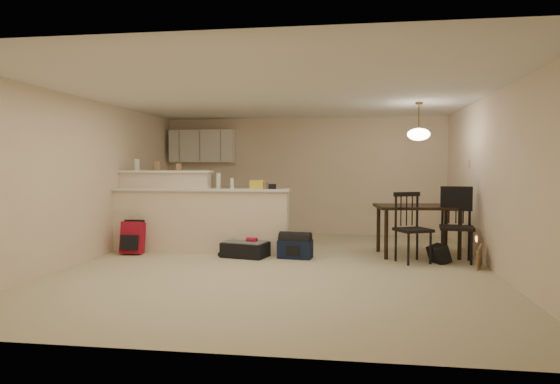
% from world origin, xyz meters
% --- Properties ---
extents(room, '(7.00, 7.02, 2.50)m').
position_xyz_m(room, '(0.00, 0.00, 1.25)').
color(room, beige).
rests_on(room, ground).
extents(breakfast_bar, '(3.08, 0.58, 1.39)m').
position_xyz_m(breakfast_bar, '(-1.76, 0.98, 0.61)').
color(breakfast_bar, beige).
rests_on(breakfast_bar, ground).
extents(upper_cabinets, '(1.40, 0.34, 0.70)m').
position_xyz_m(upper_cabinets, '(-2.20, 3.32, 1.90)').
color(upper_cabinets, white).
rests_on(upper_cabinets, room).
extents(kitchen_counter, '(1.80, 0.60, 0.90)m').
position_xyz_m(kitchen_counter, '(-2.00, 3.19, 0.45)').
color(kitchen_counter, white).
rests_on(kitchen_counter, ground).
extents(thermostat, '(0.02, 0.12, 0.12)m').
position_xyz_m(thermostat, '(2.98, 1.55, 1.50)').
color(thermostat, beige).
rests_on(thermostat, room).
extents(jar, '(0.10, 0.10, 0.20)m').
position_xyz_m(jar, '(-2.71, 1.12, 1.49)').
color(jar, silver).
rests_on(jar, breakfast_bar).
extents(cereal_box, '(0.10, 0.07, 0.16)m').
position_xyz_m(cereal_box, '(-2.32, 1.12, 1.47)').
color(cereal_box, '#926E4B').
rests_on(cereal_box, breakfast_bar).
extents(small_box, '(0.08, 0.06, 0.12)m').
position_xyz_m(small_box, '(-1.94, 1.12, 1.45)').
color(small_box, '#926E4B').
rests_on(small_box, breakfast_bar).
extents(bottle_a, '(0.07, 0.07, 0.26)m').
position_xyz_m(bottle_a, '(-1.17, 0.90, 1.22)').
color(bottle_a, silver).
rests_on(bottle_a, breakfast_bar).
extents(bottle_b, '(0.06, 0.06, 0.18)m').
position_xyz_m(bottle_b, '(-0.94, 0.90, 1.18)').
color(bottle_b, silver).
rests_on(bottle_b, breakfast_bar).
extents(bag_lump, '(0.22, 0.18, 0.14)m').
position_xyz_m(bag_lump, '(-0.51, 0.90, 1.16)').
color(bag_lump, '#926E4B').
rests_on(bag_lump, breakfast_bar).
extents(pouch, '(0.12, 0.10, 0.08)m').
position_xyz_m(pouch, '(-0.26, 0.90, 1.13)').
color(pouch, '#926E4B').
rests_on(pouch, breakfast_bar).
extents(extra_item_x, '(0.13, 0.10, 0.10)m').
position_xyz_m(extra_item_x, '(-0.41, 0.90, 1.14)').
color(extra_item_x, '#926E4B').
rests_on(extra_item_x, breakfast_bar).
extents(dining_table, '(1.42, 1.04, 0.83)m').
position_xyz_m(dining_table, '(2.11, 1.14, 0.73)').
color(dining_table, black).
rests_on(dining_table, ground).
extents(pendant_lamp, '(0.36, 0.36, 0.62)m').
position_xyz_m(pendant_lamp, '(2.11, 1.14, 1.99)').
color(pendant_lamp, brown).
rests_on(pendant_lamp, room).
extents(dining_chair_near, '(0.61, 0.60, 1.07)m').
position_xyz_m(dining_chair_near, '(1.97, 0.50, 0.53)').
color(dining_chair_near, black).
rests_on(dining_chair_near, ground).
extents(dining_chair_far, '(0.55, 0.53, 1.13)m').
position_xyz_m(dining_chair_far, '(2.63, 0.64, 0.56)').
color(dining_chair_far, black).
rests_on(dining_chair_far, ground).
extents(suitcase, '(0.78, 0.60, 0.24)m').
position_xyz_m(suitcase, '(-0.65, 0.61, 0.12)').
color(suitcase, black).
rests_on(suitcase, ground).
extents(red_backpack, '(0.36, 0.24, 0.53)m').
position_xyz_m(red_backpack, '(-2.58, 0.61, 0.27)').
color(red_backpack, '#A91328').
rests_on(red_backpack, ground).
extents(navy_duffel, '(0.56, 0.35, 0.29)m').
position_xyz_m(navy_duffel, '(0.16, 0.61, 0.14)').
color(navy_duffel, '#101A33').
rests_on(navy_duffel, ground).
extents(black_daypack, '(0.31, 0.35, 0.26)m').
position_xyz_m(black_daypack, '(2.36, 0.54, 0.13)').
color(black_daypack, black).
rests_on(black_daypack, ground).
extents(cardboard_sheet, '(0.17, 0.39, 0.31)m').
position_xyz_m(cardboard_sheet, '(2.85, 0.16, 0.16)').
color(cardboard_sheet, '#926E4B').
rests_on(cardboard_sheet, ground).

